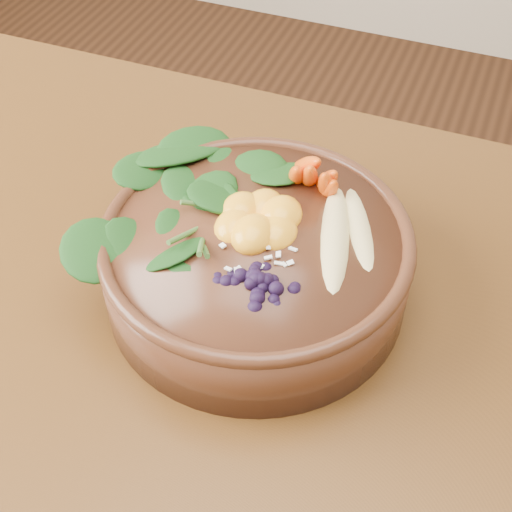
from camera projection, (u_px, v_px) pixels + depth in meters
stoneware_bowl at (256, 264)px, 0.62m from camera, size 0.34×0.34×0.07m
kale_heap at (209, 174)px, 0.62m from camera, size 0.22×0.21×0.04m
carrot_cluster at (312, 147)px, 0.61m from camera, size 0.07×0.07×0.07m
banana_halves at (349, 221)px, 0.59m from camera, size 0.09×0.15×0.03m
mandarin_cluster at (258, 208)px, 0.59m from camera, size 0.10×0.11×0.03m
blueberry_pile at (259, 268)px, 0.54m from camera, size 0.15×0.13×0.04m
coconut_flakes at (258, 247)px, 0.58m from camera, size 0.10×0.09×0.01m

